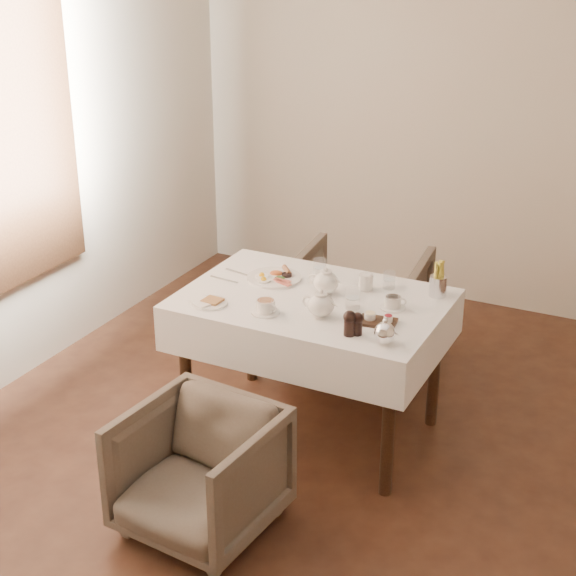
# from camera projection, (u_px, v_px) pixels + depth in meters

# --- Properties ---
(table) EXTENTS (1.28, 0.88, 0.75)m
(table) POSITION_uv_depth(u_px,v_px,m) (313.00, 319.00, 4.37)
(table) COLOR black
(table) RESTS_ON ground
(armchair_near) EXTENTS (0.66, 0.68, 0.57)m
(armchair_near) POSITION_uv_depth(u_px,v_px,m) (199.00, 472.00, 3.78)
(armchair_near) COLOR brown
(armchair_near) RESTS_ON ground
(armchair_far) EXTENTS (0.81, 0.83, 0.69)m
(armchair_far) POSITION_uv_depth(u_px,v_px,m) (359.00, 309.00, 5.18)
(armchair_far) COLOR brown
(armchair_far) RESTS_ON ground
(breakfast_plate) EXTENTS (0.28, 0.28, 0.04)m
(breakfast_plate) POSITION_uv_depth(u_px,v_px,m) (275.00, 277.00, 4.54)
(breakfast_plate) COLOR white
(breakfast_plate) RESTS_ON table
(side_plate) EXTENTS (0.19, 0.17, 0.02)m
(side_plate) POSITION_uv_depth(u_px,v_px,m) (208.00, 302.00, 4.25)
(side_plate) COLOR white
(side_plate) RESTS_ON table
(teapot_centre) EXTENTS (0.18, 0.14, 0.14)m
(teapot_centre) POSITION_uv_depth(u_px,v_px,m) (326.00, 280.00, 4.34)
(teapot_centre) COLOR white
(teapot_centre) RESTS_ON table
(teapot_front) EXTENTS (0.18, 0.14, 0.14)m
(teapot_front) POSITION_uv_depth(u_px,v_px,m) (321.00, 303.00, 4.10)
(teapot_front) COLOR white
(teapot_front) RESTS_ON table
(creamer) EXTENTS (0.07, 0.07, 0.08)m
(creamer) POSITION_uv_depth(u_px,v_px,m) (366.00, 282.00, 4.40)
(creamer) COLOR white
(creamer) RESTS_ON table
(teacup_near) EXTENTS (0.14, 0.14, 0.07)m
(teacup_near) POSITION_uv_depth(u_px,v_px,m) (266.00, 307.00, 4.15)
(teacup_near) COLOR white
(teacup_near) RESTS_ON table
(teacup_far) EXTENTS (0.12, 0.12, 0.06)m
(teacup_far) POSITION_uv_depth(u_px,v_px,m) (393.00, 303.00, 4.20)
(teacup_far) COLOR white
(teacup_far) RESTS_ON table
(glass_left) EXTENTS (0.07, 0.07, 0.09)m
(glass_left) POSITION_uv_depth(u_px,v_px,m) (320.00, 268.00, 4.56)
(glass_left) COLOR silver
(glass_left) RESTS_ON table
(glass_mid) EXTENTS (0.10, 0.10, 0.10)m
(glass_mid) POSITION_uv_depth(u_px,v_px,m) (353.00, 298.00, 4.19)
(glass_mid) COLOR silver
(glass_mid) RESTS_ON table
(glass_right) EXTENTS (0.07, 0.07, 0.09)m
(glass_right) POSITION_uv_depth(u_px,v_px,m) (389.00, 280.00, 4.41)
(glass_right) COLOR silver
(glass_right) RESTS_ON table
(condiment_board) EXTENTS (0.18, 0.14, 0.04)m
(condiment_board) POSITION_uv_depth(u_px,v_px,m) (377.00, 320.00, 4.05)
(condiment_board) COLOR black
(condiment_board) RESTS_ON table
(pepper_mill_left) EXTENTS (0.07, 0.07, 0.12)m
(pepper_mill_left) POSITION_uv_depth(u_px,v_px,m) (349.00, 323.00, 3.92)
(pepper_mill_left) COLOR black
(pepper_mill_left) RESTS_ON table
(pepper_mill_right) EXTENTS (0.06, 0.06, 0.11)m
(pepper_mill_right) POSITION_uv_depth(u_px,v_px,m) (357.00, 324.00, 3.93)
(pepper_mill_right) COLOR black
(pepper_mill_right) RESTS_ON table
(silver_pot) EXTENTS (0.14, 0.12, 0.12)m
(silver_pot) POSITION_uv_depth(u_px,v_px,m) (385.00, 331.00, 3.84)
(silver_pot) COLOR white
(silver_pot) RESTS_ON table
(fries_cup) EXTENTS (0.09, 0.09, 0.18)m
(fries_cup) POSITION_uv_depth(u_px,v_px,m) (438.00, 280.00, 4.32)
(fries_cup) COLOR silver
(fries_cup) RESTS_ON table
(cutlery_fork) EXTENTS (0.19, 0.06, 0.00)m
(cutlery_fork) POSITION_uv_depth(u_px,v_px,m) (240.00, 273.00, 4.61)
(cutlery_fork) COLOR silver
(cutlery_fork) RESTS_ON table
(cutlery_knife) EXTENTS (0.17, 0.03, 0.00)m
(cutlery_knife) POSITION_uv_depth(u_px,v_px,m) (224.00, 279.00, 4.53)
(cutlery_knife) COLOR silver
(cutlery_knife) RESTS_ON table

